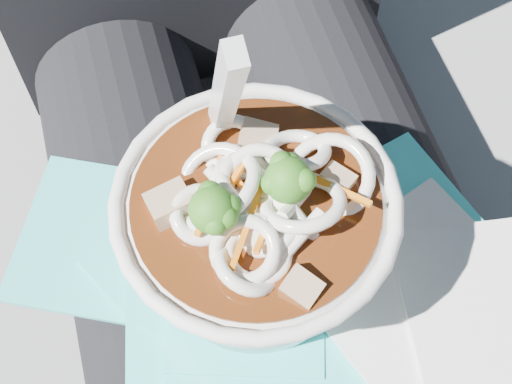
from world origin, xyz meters
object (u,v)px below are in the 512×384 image
object	(u,v)px
stone_ledge	(238,256)
udon_bowl	(256,228)
lap	(279,272)
plastic_bag	(283,279)
person_body	(248,159)

from	to	relation	value
stone_ledge	udon_bowl	xyz separation A→B (m)	(-0.03, -0.18, 0.44)
lap	plastic_bag	bearing A→B (deg)	-106.34
stone_ledge	lap	bearing A→B (deg)	-90.00
udon_bowl	plastic_bag	bearing A→B (deg)	-33.17
person_body	udon_bowl	bearing A→B (deg)	-102.87
lap	udon_bowl	bearing A→B (deg)	-134.68
person_body	plastic_bag	xyz separation A→B (m)	(-0.01, -0.13, 0.05)
stone_ledge	udon_bowl	bearing A→B (deg)	-98.77
lap	person_body	bearing A→B (deg)	90.00
lap	plastic_bag	world-z (taller)	plastic_bag
lap	plastic_bag	size ratio (longest dim) A/B	1.33
stone_ledge	plastic_bag	distance (m)	0.42
person_body	udon_bowl	world-z (taller)	person_body
lap	udon_bowl	world-z (taller)	udon_bowl
lap	stone_ledge	bearing A→B (deg)	90.00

